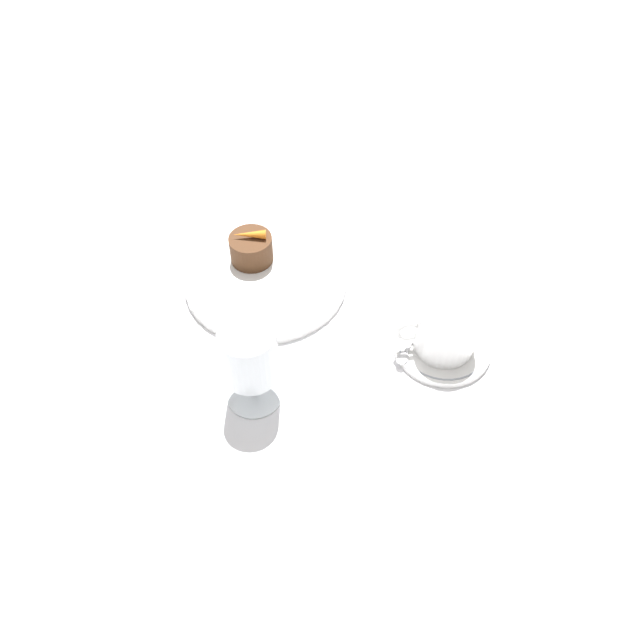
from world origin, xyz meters
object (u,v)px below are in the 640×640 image
object	(u,v)px
wine_glass	(249,359)
fork	(377,293)
coffee_cup	(445,329)
dessert_cake	(251,249)
dinner_plate	(266,278)

from	to	relation	value
wine_glass	fork	distance (m)	0.25
coffee_cup	wine_glass	bearing A→B (deg)	11.99
coffee_cup	fork	size ratio (longest dim) A/B	0.57
fork	dessert_cake	size ratio (longest dim) A/B	2.99
wine_glass	dessert_cake	size ratio (longest dim) A/B	1.96
dinner_plate	dessert_cake	xyz separation A→B (m)	(0.02, -0.04, 0.03)
wine_glass	fork	xyz separation A→B (m)	(-0.18, -0.16, -0.08)
dinner_plate	coffee_cup	xyz separation A→B (m)	(-0.23, 0.15, 0.03)
coffee_cup	dessert_cake	world-z (taller)	coffee_cup
coffee_cup	dessert_cake	xyz separation A→B (m)	(0.25, -0.18, -0.01)
wine_glass	dinner_plate	bearing A→B (deg)	-95.60
dessert_cake	fork	bearing A→B (deg)	157.36
dinner_plate	dessert_cake	world-z (taller)	dessert_cake
wine_glass	coffee_cup	bearing A→B (deg)	-168.01
coffee_cup	fork	bearing A→B (deg)	-56.48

